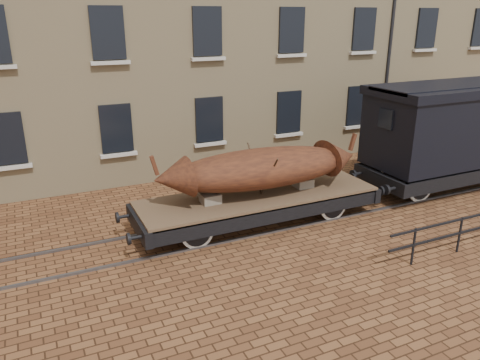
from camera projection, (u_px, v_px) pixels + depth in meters
name	position (u px, v px, depth m)	size (l,w,h in m)	color
ground	(240.00, 227.00, 13.88)	(90.00, 90.00, 0.00)	#502E1A
rail_track	(240.00, 226.00, 13.87)	(30.00, 1.52, 0.06)	#59595E
flatcar_wagon	(259.00, 200.00, 13.86)	(8.10, 2.20, 1.22)	brown
iron_boat	(262.00, 168.00, 13.56)	(6.47, 1.98, 1.55)	#622F17
goods_van	(455.00, 124.00, 16.39)	(7.26, 2.65, 3.75)	black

